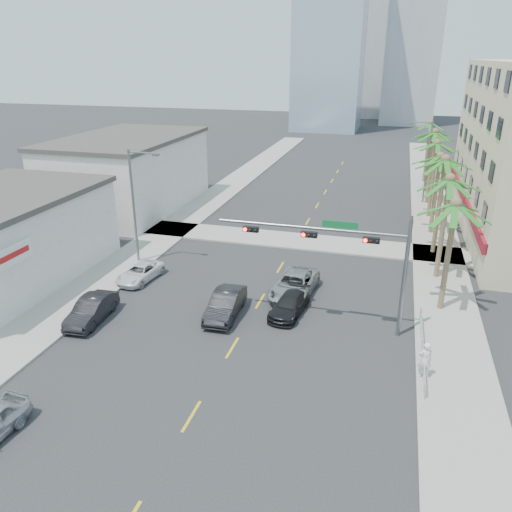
# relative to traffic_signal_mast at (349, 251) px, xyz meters

# --- Properties ---
(ground) EXTENTS (260.00, 260.00, 0.00)m
(ground) POSITION_rel_traffic_signal_mast_xyz_m (-5.78, -7.95, -5.06)
(ground) COLOR #262628
(ground) RESTS_ON ground
(sidewalk_right) EXTENTS (4.00, 120.00, 0.15)m
(sidewalk_right) POSITION_rel_traffic_signal_mast_xyz_m (6.22, 12.05, -4.99)
(sidewalk_right) COLOR gray
(sidewalk_right) RESTS_ON ground
(sidewalk_left) EXTENTS (4.00, 120.00, 0.15)m
(sidewalk_left) POSITION_rel_traffic_signal_mast_xyz_m (-17.78, 12.05, -4.99)
(sidewalk_left) COLOR gray
(sidewalk_left) RESTS_ON ground
(sidewalk_cross) EXTENTS (80.00, 4.00, 0.15)m
(sidewalk_cross) POSITION_rel_traffic_signal_mast_xyz_m (-5.78, 14.05, -4.99)
(sidewalk_cross) COLOR gray
(sidewalk_cross) RESTS_ON ground
(building_left_far) EXTENTS (11.00, 18.00, 7.20)m
(building_left_far) POSITION_rel_traffic_signal_mast_xyz_m (-25.28, 20.05, -1.46)
(building_left_far) COLOR beige
(building_left_far) RESTS_ON ground
(tower_far_left) EXTENTS (14.00, 14.00, 48.00)m
(tower_far_left) POSITION_rel_traffic_signal_mast_xyz_m (-13.78, 87.05, 18.94)
(tower_far_left) COLOR #99B2C6
(tower_far_left) RESTS_ON ground
(tower_far_center) EXTENTS (16.00, 16.00, 42.00)m
(tower_far_center) POSITION_rel_traffic_signal_mast_xyz_m (-8.78, 117.05, 15.94)
(tower_far_center) COLOR #ADADB2
(tower_far_center) RESTS_ON ground
(traffic_signal_mast) EXTENTS (11.12, 0.54, 7.20)m
(traffic_signal_mast) POSITION_rel_traffic_signal_mast_xyz_m (0.00, 0.00, 0.00)
(traffic_signal_mast) COLOR slate
(traffic_signal_mast) RESTS_ON ground
(palm_tree_0) EXTENTS (4.80, 4.80, 7.80)m
(palm_tree_0) POSITION_rel_traffic_signal_mast_xyz_m (5.82, 4.05, 2.02)
(palm_tree_0) COLOR brown
(palm_tree_0) RESTS_ON ground
(palm_tree_1) EXTENTS (4.80, 4.80, 8.16)m
(palm_tree_1) POSITION_rel_traffic_signal_mast_xyz_m (5.82, 9.25, 2.37)
(palm_tree_1) COLOR brown
(palm_tree_1) RESTS_ON ground
(palm_tree_2) EXTENTS (4.80, 4.80, 8.52)m
(palm_tree_2) POSITION_rel_traffic_signal_mast_xyz_m (5.82, 14.45, 2.72)
(palm_tree_2) COLOR brown
(palm_tree_2) RESTS_ON ground
(palm_tree_3) EXTENTS (4.80, 4.80, 7.80)m
(palm_tree_3) POSITION_rel_traffic_signal_mast_xyz_m (5.82, 19.65, 2.02)
(palm_tree_3) COLOR brown
(palm_tree_3) RESTS_ON ground
(palm_tree_4) EXTENTS (4.80, 4.80, 8.16)m
(palm_tree_4) POSITION_rel_traffic_signal_mast_xyz_m (5.82, 24.85, 2.37)
(palm_tree_4) COLOR brown
(palm_tree_4) RESTS_ON ground
(palm_tree_5) EXTENTS (4.80, 4.80, 8.52)m
(palm_tree_5) POSITION_rel_traffic_signal_mast_xyz_m (5.82, 30.05, 2.72)
(palm_tree_5) COLOR brown
(palm_tree_5) RESTS_ON ground
(palm_tree_6) EXTENTS (4.80, 4.80, 7.80)m
(palm_tree_6) POSITION_rel_traffic_signal_mast_xyz_m (5.82, 35.25, 2.02)
(palm_tree_6) COLOR brown
(palm_tree_6) RESTS_ON ground
(palm_tree_7) EXTENTS (4.80, 4.80, 8.16)m
(palm_tree_7) POSITION_rel_traffic_signal_mast_xyz_m (5.82, 40.45, 2.37)
(palm_tree_7) COLOR brown
(palm_tree_7) RESTS_ON ground
(streetlight_left) EXTENTS (2.55, 0.25, 9.00)m
(streetlight_left) POSITION_rel_traffic_signal_mast_xyz_m (-16.78, 6.05, -0.00)
(streetlight_left) COLOR slate
(streetlight_left) RESTS_ON ground
(streetlight_right) EXTENTS (2.55, 0.25, 9.00)m
(streetlight_right) POSITION_rel_traffic_signal_mast_xyz_m (5.21, 30.05, -0.00)
(streetlight_right) COLOR slate
(streetlight_right) RESTS_ON ground
(guardrail) EXTENTS (0.08, 8.08, 1.00)m
(guardrail) POSITION_rel_traffic_signal_mast_xyz_m (4.52, -1.95, -4.39)
(guardrail) COLOR silver
(guardrail) RESTS_ON ground
(car_parked_mid) EXTENTS (1.85, 4.59, 1.48)m
(car_parked_mid) POSITION_rel_traffic_signal_mast_xyz_m (-15.18, -3.32, -4.32)
(car_parked_mid) COLOR black
(car_parked_mid) RESTS_ON ground
(car_parked_far) EXTENTS (2.46, 4.46, 1.18)m
(car_parked_far) POSITION_rel_traffic_signal_mast_xyz_m (-15.18, 2.97, -4.47)
(car_parked_far) COLOR white
(car_parked_far) RESTS_ON ground
(car_lane_left) EXTENTS (1.84, 4.82, 1.57)m
(car_lane_left) POSITION_rel_traffic_signal_mast_xyz_m (-7.39, -0.44, -4.28)
(car_lane_left) COLOR black
(car_lane_left) RESTS_ON ground
(car_lane_center) EXTENTS (2.96, 5.70, 1.53)m
(car_lane_center) POSITION_rel_traffic_signal_mast_xyz_m (-3.78, 3.65, -4.30)
(car_lane_center) COLOR #B3B2B7
(car_lane_center) RESTS_ON ground
(car_lane_right) EXTENTS (2.30, 4.51, 1.25)m
(car_lane_right) POSITION_rel_traffic_signal_mast_xyz_m (-3.53, 0.90, -4.44)
(car_lane_right) COLOR black
(car_lane_right) RESTS_ON ground
(pedestrian) EXTENTS (0.84, 0.67, 2.00)m
(pedestrian) POSITION_rel_traffic_signal_mast_xyz_m (4.52, -4.10, -3.91)
(pedestrian) COLOR white
(pedestrian) RESTS_ON sidewalk_right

